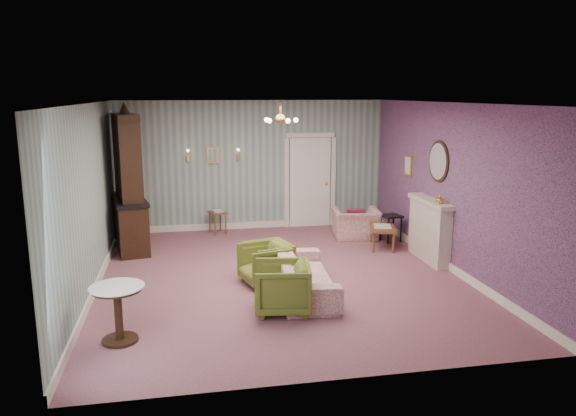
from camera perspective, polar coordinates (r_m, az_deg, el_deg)
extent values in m
plane|color=#915462|center=(9.43, -0.74, -7.10)|extent=(7.00, 7.00, 0.00)
plane|color=white|center=(8.92, -0.79, 10.81)|extent=(7.00, 7.00, 0.00)
plane|color=gray|center=(12.48, -3.59, 4.42)|extent=(6.00, 0.00, 6.00)
plane|color=gray|center=(5.74, 5.39, -4.55)|extent=(6.00, 0.00, 6.00)
plane|color=gray|center=(9.04, -19.84, 0.87)|extent=(0.00, 7.00, 7.00)
plane|color=gray|center=(10.02, 16.39, 2.12)|extent=(0.00, 7.00, 7.00)
plane|color=#B85C8C|center=(10.02, 16.31, 2.11)|extent=(0.00, 7.00, 7.00)
imported|color=#636924|center=(7.86, -0.63, -8.00)|extent=(0.82, 0.86, 0.79)
imported|color=#636924|center=(9.01, -2.48, -5.61)|extent=(0.82, 0.85, 0.72)
imported|color=#636924|center=(9.20, -2.02, -5.31)|extent=(0.79, 0.82, 0.70)
imported|color=#A3415D|center=(8.59, 1.72, -6.17)|extent=(0.75, 2.12, 0.81)
imported|color=#A3415D|center=(11.86, 7.06, -1.11)|extent=(1.03, 0.75, 0.84)
imported|color=gold|center=(9.99, 15.50, 0.87)|extent=(0.15, 0.15, 0.15)
cube|color=maroon|center=(11.69, 7.06, -0.99)|extent=(0.41, 0.28, 0.39)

